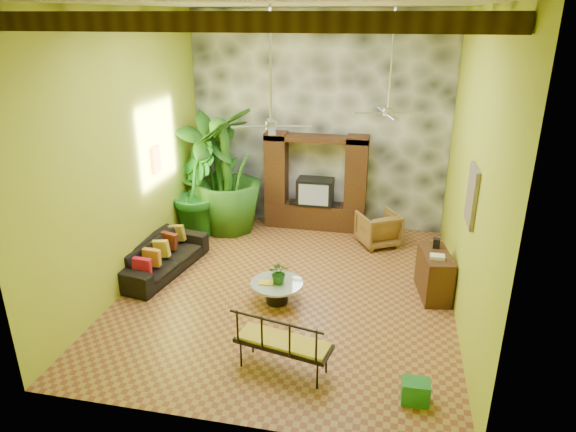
% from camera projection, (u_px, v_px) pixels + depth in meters
% --- Properties ---
extents(ground, '(7.00, 7.00, 0.00)m').
position_uv_depth(ground, '(288.00, 289.00, 9.71)').
color(ground, brown).
rests_on(ground, ground).
extents(ceiling, '(6.00, 7.00, 0.02)m').
position_uv_depth(ceiling, '(289.00, 4.00, 7.87)').
color(ceiling, silver).
rests_on(ceiling, back_wall).
extents(back_wall, '(6.00, 0.02, 5.00)m').
position_uv_depth(back_wall, '(319.00, 122.00, 11.97)').
color(back_wall, gold).
rests_on(back_wall, ground).
extents(left_wall, '(0.02, 7.00, 5.00)m').
position_uv_depth(left_wall, '(128.00, 153.00, 9.36)').
color(left_wall, gold).
rests_on(left_wall, ground).
extents(right_wall, '(0.02, 7.00, 5.00)m').
position_uv_depth(right_wall, '(472.00, 172.00, 8.22)').
color(right_wall, gold).
rests_on(right_wall, ground).
extents(stone_accent_wall, '(5.98, 0.10, 4.98)m').
position_uv_depth(stone_accent_wall, '(319.00, 123.00, 11.92)').
color(stone_accent_wall, '#34383B').
rests_on(stone_accent_wall, ground).
extents(ceiling_beams, '(5.95, 5.36, 0.22)m').
position_uv_depth(ceiling_beams, '(289.00, 19.00, 7.95)').
color(ceiling_beams, '#30200F').
rests_on(ceiling_beams, ceiling).
extents(entertainment_center, '(2.40, 0.55, 2.30)m').
position_uv_depth(entertainment_center, '(315.00, 189.00, 12.21)').
color(entertainment_center, '#33180E').
rests_on(entertainment_center, ground).
extents(ceiling_fan_front, '(1.28, 1.28, 1.86)m').
position_uv_depth(ceiling_fan_front, '(271.00, 113.00, 8.13)').
color(ceiling_fan_front, '#A5A4A9').
rests_on(ceiling_fan_front, ceiling).
extents(ceiling_fan_back, '(1.28, 1.28, 1.86)m').
position_uv_depth(ceiling_fan_back, '(389.00, 101.00, 9.24)').
color(ceiling_fan_back, '#A5A4A9').
rests_on(ceiling_fan_back, ceiling).
extents(wall_art_mask, '(0.06, 0.32, 0.55)m').
position_uv_depth(wall_art_mask, '(156.00, 160.00, 10.41)').
color(wall_art_mask, orange).
rests_on(wall_art_mask, left_wall).
extents(wall_art_painting, '(0.06, 0.70, 0.90)m').
position_uv_depth(wall_art_painting, '(472.00, 196.00, 7.75)').
color(wall_art_painting, '#275791').
rests_on(wall_art_painting, right_wall).
extents(sofa, '(1.25, 2.38, 0.66)m').
position_uv_depth(sofa, '(161.00, 256.00, 10.28)').
color(sofa, black).
rests_on(sofa, ground).
extents(wicker_armchair, '(1.12, 1.13, 0.76)m').
position_uv_depth(wicker_armchair, '(378.00, 229.00, 11.48)').
color(wicker_armchair, olive).
rests_on(wicker_armchair, ground).
extents(tall_plant_a, '(1.75, 1.76, 2.81)m').
position_uv_depth(tall_plant_a, '(210.00, 173.00, 11.95)').
color(tall_plant_a, '#235D18').
rests_on(tall_plant_a, ground).
extents(tall_plant_b, '(1.32, 1.47, 2.21)m').
position_uv_depth(tall_plant_b, '(195.00, 190.00, 11.75)').
color(tall_plant_b, '#1C6C23').
rests_on(tall_plant_b, ground).
extents(tall_plant_c, '(1.85, 1.85, 2.93)m').
position_uv_depth(tall_plant_c, '(227.00, 171.00, 11.88)').
color(tall_plant_c, '#286019').
rests_on(tall_plant_c, ground).
extents(coffee_table, '(0.94, 0.94, 0.40)m').
position_uv_depth(coffee_table, '(277.00, 289.00, 9.20)').
color(coffee_table, black).
rests_on(coffee_table, ground).
extents(centerpiece_plant, '(0.45, 0.41, 0.42)m').
position_uv_depth(centerpiece_plant, '(279.00, 272.00, 9.05)').
color(centerpiece_plant, '#205A17').
rests_on(centerpiece_plant, coffee_table).
extents(yellow_tray, '(0.26, 0.20, 0.03)m').
position_uv_depth(yellow_tray, '(267.00, 283.00, 9.11)').
color(yellow_tray, yellow).
rests_on(yellow_tray, coffee_table).
extents(iron_bench, '(1.47, 0.79, 0.57)m').
position_uv_depth(iron_bench, '(282.00, 341.00, 7.26)').
color(iron_bench, black).
rests_on(iron_bench, ground).
extents(side_console, '(0.64, 1.12, 0.85)m').
position_uv_depth(side_console, '(434.00, 274.00, 9.38)').
color(side_console, '#391A12').
rests_on(side_console, ground).
extents(green_bin, '(0.37, 0.28, 0.32)m').
position_uv_depth(green_bin, '(415.00, 391.00, 6.86)').
color(green_bin, '#20783D').
rests_on(green_bin, ground).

